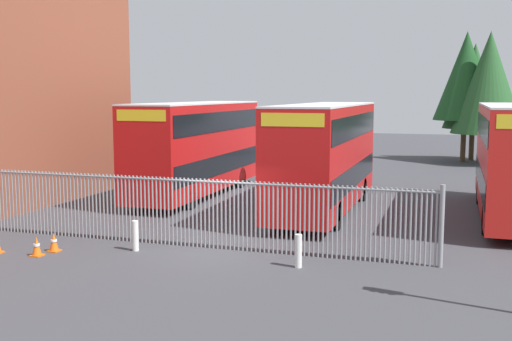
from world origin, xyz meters
TOP-DOWN VIEW (x-y plane):
  - ground_plane at (0.00, 8.00)m, footprint 100.00×100.00m
  - palisade_fence at (-1.09, 0.00)m, footprint 15.81×0.14m
  - double_decker_bus_near_gate at (1.96, 7.17)m, footprint 2.54×10.81m
  - double_decker_bus_behind_fence_right at (-4.62, 9.16)m, footprint 2.54×10.81m
  - bollard_near_left at (-2.30, -1.02)m, footprint 0.20×0.20m
  - bollard_center_front at (2.96, -1.26)m, footprint 0.20×0.20m
  - traffic_cone_mid_forecourt at (-4.81, -2.50)m, footprint 0.34×0.34m
  - traffic_cone_near_kerb at (-4.66, -1.88)m, footprint 0.34×0.34m
  - tree_tall_back at (9.01, 27.09)m, footprint 4.80×4.80m
  - tree_short_side at (8.13, 29.54)m, footprint 4.23×4.23m
  - tree_mid_row at (7.54, 28.25)m, footprint 4.31×4.31m

SIDE VIEW (x-z plane):
  - ground_plane at x=0.00m, z-range 0.00..0.00m
  - traffic_cone_mid_forecourt at x=-4.81m, z-range -0.01..0.58m
  - traffic_cone_near_kerb at x=-4.66m, z-range -0.01..0.58m
  - bollard_near_left at x=-2.30m, z-range 0.00..0.95m
  - bollard_center_front at x=2.96m, z-range 0.00..0.95m
  - palisade_fence at x=-1.09m, z-range 0.01..2.36m
  - double_decker_bus_near_gate at x=1.96m, z-range 0.21..4.63m
  - double_decker_bus_behind_fence_right at x=-4.62m, z-range 0.21..4.63m
  - tree_short_side at x=8.13m, z-range 1.15..9.53m
  - tree_tall_back at x=9.01m, z-range 1.05..10.04m
  - tree_mid_row at x=7.54m, z-range 1.47..10.60m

